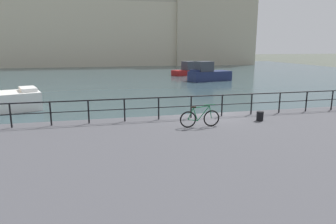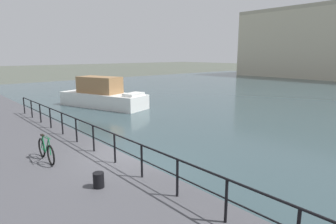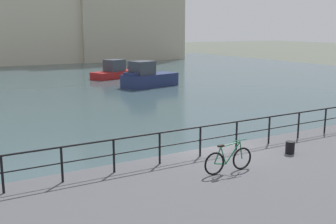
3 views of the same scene
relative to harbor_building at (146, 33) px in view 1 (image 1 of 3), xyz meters
The scene contains 9 objects.
ground_plane 55.79m from the harbor_building, 96.27° to the right, with size 240.00×240.00×0.00m, color #4C5147.
water_basin 26.47m from the harbor_building, 103.67° to the right, with size 80.00×60.00×0.01m, color #33474C.
quay_promenade 62.17m from the harbor_building, 95.61° to the right, with size 56.00×13.00×0.72m, color #47474C.
harbor_building is the anchor object (origin of this frame).
moored_red_daysailer 35.63m from the harbor_building, 87.41° to the right, with size 5.36×3.09×2.32m.
moored_white_yacht 28.18m from the harbor_building, 86.04° to the right, with size 6.15×3.77×1.93m.
quay_railing 56.25m from the harbor_building, 94.87° to the right, with size 24.20×0.07×1.08m.
parked_bicycle 58.30m from the harbor_building, 97.26° to the right, with size 1.77×0.11×0.98m.
mooring_bollard 57.59m from the harbor_building, 94.22° to the right, with size 0.32×0.32×0.44m, color black.
Camera 1 is at (-5.57, -14.59, 4.18)m, focal length 32.63 mm.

